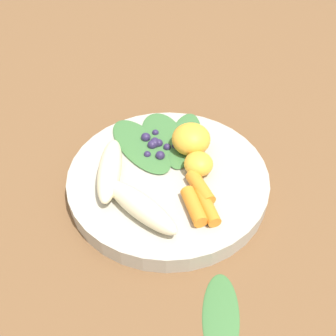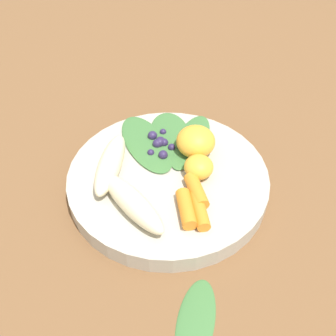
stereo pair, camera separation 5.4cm
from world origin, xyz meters
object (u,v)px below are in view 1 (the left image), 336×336
Objects in this scene: bowl at (168,180)px; banana_peeled_left at (141,206)px; orange_segment_near at (191,139)px; kale_leaf_stray at (221,315)px; banana_peeled_right at (110,170)px.

bowl is 2.37× the size of banana_peeled_left.
orange_segment_near is at bearing 104.20° from banana_peeled_left.
banana_peeled_left is at bearing -137.44° from kale_leaf_stray.
orange_segment_near is (0.00, -0.06, 0.03)m from bowl.
bowl is 2.37× the size of banana_peeled_right.
banana_peeled_right is 2.11× the size of orange_segment_near.
orange_segment_near is at bearing -168.85° from kale_leaf_stray.
orange_segment_near is (0.01, -0.14, 0.01)m from banana_peeled_left.
kale_leaf_stray is (-0.14, 0.05, -0.04)m from banana_peeled_left.
orange_segment_near is 0.25m from kale_leaf_stray.
banana_peeled_left is at bearing 35.61° from banana_peeled_right.
banana_peeled_right is at bearing -138.23° from kale_leaf_stray.
bowl reaches higher than kale_leaf_stray.
banana_peeled_right is (0.07, -0.03, 0.00)m from banana_peeled_left.
orange_segment_near reaches higher than bowl.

